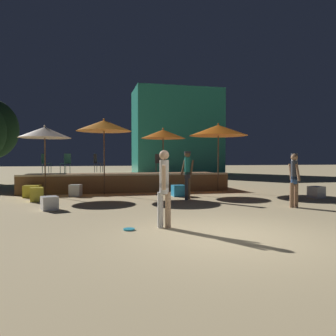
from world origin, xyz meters
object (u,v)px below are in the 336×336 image
at_px(bistro_chair_0, 45,161).
at_px(bistro_chair_3, 159,161).
at_px(patio_umbrella_3, 218,130).
at_px(cube_seat_2, 37,194).
at_px(person_2, 164,186).
at_px(cube_seat_5, 49,203).
at_px(person_1, 294,179).
at_px(bistro_chair_2, 66,161).
at_px(frisbee_disc, 129,229).
at_px(patio_umbrella_2, 45,133).
at_px(patio_umbrella_1, 104,126).
at_px(bistro_chair_1, 97,161).
at_px(cube_seat_4, 75,190).
at_px(cube_seat_3, 179,191).
at_px(person_3, 294,174).
at_px(person_0, 187,172).
at_px(cube_seat_0, 32,191).
at_px(patio_umbrella_0, 163,134).
at_px(cube_seat_1, 316,192).

bearing_deg(bistro_chair_0, bistro_chair_3, -81.89).
relative_size(patio_umbrella_3, bistro_chair_0, 3.53).
bearing_deg(cube_seat_2, person_2, -57.12).
xyz_separation_m(cube_seat_5, person_1, (7.42, -1.24, 0.70)).
distance_m(bistro_chair_2, frisbee_disc, 8.83).
bearing_deg(patio_umbrella_2, bistro_chair_3, 17.34).
relative_size(patio_umbrella_1, cube_seat_2, 6.28).
height_order(patio_umbrella_3, bistro_chair_1, patio_umbrella_3).
bearing_deg(bistro_chair_3, bistro_chair_0, 178.48).
bearing_deg(cube_seat_4, cube_seat_3, -13.12).
height_order(bistro_chair_0, bistro_chair_2, same).
distance_m(cube_seat_5, bistro_chair_3, 7.21).
distance_m(person_3, bistro_chair_2, 9.70).
height_order(patio_umbrella_2, person_3, patio_umbrella_2).
bearing_deg(cube_seat_4, person_2, -71.93).
relative_size(patio_umbrella_3, cube_seat_2, 6.15).
distance_m(person_0, person_2, 5.01).
distance_m(person_2, bistro_chair_2, 8.89).
height_order(person_0, frisbee_disc, person_0).
xyz_separation_m(cube_seat_0, cube_seat_3, (5.76, -1.00, -0.01)).
distance_m(patio_umbrella_0, person_1, 6.41).
bearing_deg(person_0, patio_umbrella_1, -89.81).
bearing_deg(patio_umbrella_2, cube_seat_0, -139.57).
bearing_deg(frisbee_disc, cube_seat_0, 114.16).
xyz_separation_m(cube_seat_2, person_0, (5.40, -0.76, 0.79)).
relative_size(person_2, frisbee_disc, 6.97).
relative_size(cube_seat_5, frisbee_disc, 2.31).
relative_size(cube_seat_0, cube_seat_4, 1.18).
xyz_separation_m(cube_seat_2, bistro_chair_2, (0.81, 3.08, 1.15)).
height_order(cube_seat_3, person_1, person_1).
distance_m(cube_seat_0, person_2, 7.85).
xyz_separation_m(cube_seat_0, cube_seat_5, (1.07, -3.55, -0.03)).
bearing_deg(cube_seat_2, patio_umbrella_0, 21.57).
xyz_separation_m(patio_umbrella_1, patio_umbrella_2, (-2.39, 0.03, -0.33)).
height_order(cube_seat_1, person_1, person_1).
distance_m(patio_umbrella_1, patio_umbrella_2, 2.41).
bearing_deg(bistro_chair_1, cube_seat_0, 156.86).
xyz_separation_m(patio_umbrella_2, bistro_chair_2, (0.75, 1.29, -1.20)).
distance_m(patio_umbrella_3, bistro_chair_2, 7.12).
height_order(cube_seat_4, person_0, person_0).
relative_size(patio_umbrella_0, cube_seat_4, 5.38).
bearing_deg(person_2, bistro_chair_1, -67.26).
distance_m(patio_umbrella_0, cube_seat_1, 6.80).
xyz_separation_m(cube_seat_2, bistro_chair_1, (2.18, 4.01, 1.15)).
relative_size(cube_seat_2, person_3, 0.30).
bearing_deg(person_2, person_1, -141.67).
xyz_separation_m(person_2, frisbee_disc, (-0.79, -0.06, -0.92)).
distance_m(bistro_chair_0, bistro_chair_2, 1.30).
height_order(person_1, frisbee_disc, person_1).
xyz_separation_m(person_0, person_2, (-1.92, -4.62, -0.10)).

